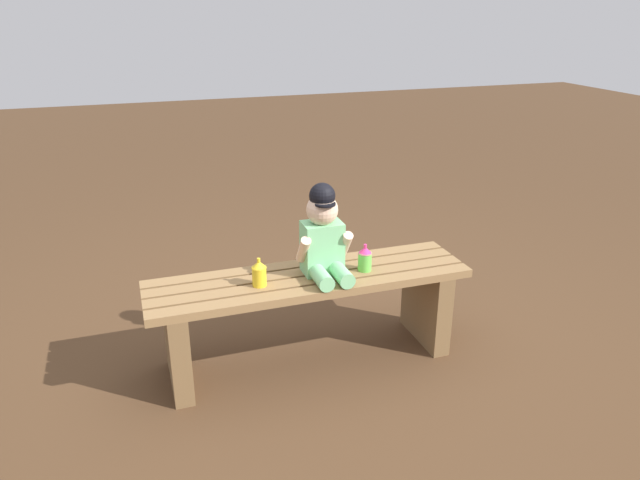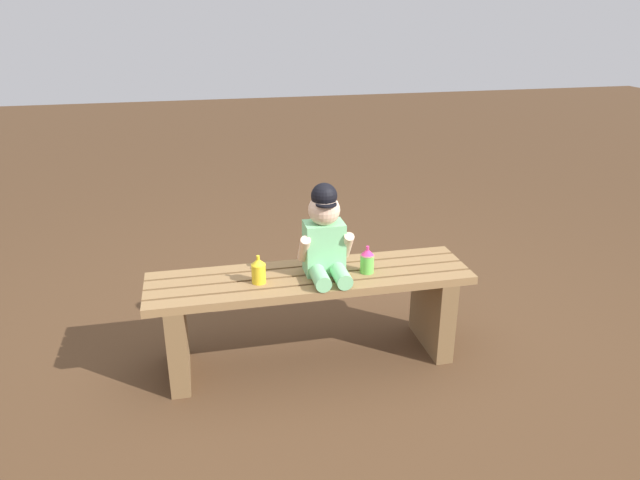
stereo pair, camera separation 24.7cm
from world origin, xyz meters
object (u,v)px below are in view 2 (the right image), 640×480
object	(u,v)px
park_bench	(310,304)
child_figure	(325,236)
sippy_cup_left	(259,270)
sippy_cup_right	(367,260)

from	to	relation	value
park_bench	child_figure	xyz separation A→B (m)	(0.07, -0.00, 0.32)
park_bench	sippy_cup_left	xyz separation A→B (m)	(-0.23, -0.03, 0.20)
child_figure	sippy_cup_left	world-z (taller)	child_figure
child_figure	sippy_cup_right	world-z (taller)	child_figure
child_figure	sippy_cup_right	size ratio (longest dim) A/B	3.26
park_bench	sippy_cup_left	distance (m)	0.30
park_bench	child_figure	bearing A→B (deg)	-0.29
child_figure	sippy_cup_right	bearing A→B (deg)	-8.78
park_bench	sippy_cup_left	bearing A→B (deg)	-172.83
park_bench	sippy_cup_right	size ratio (longest dim) A/B	11.36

